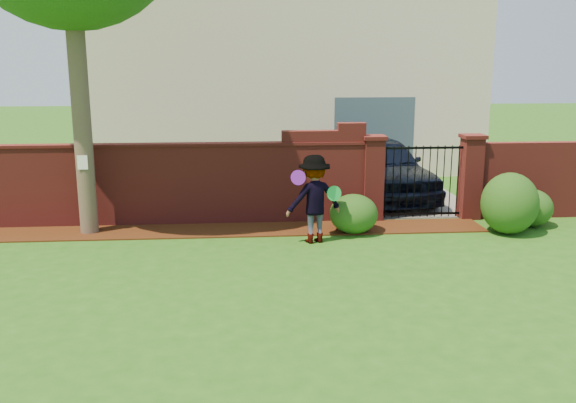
{
  "coord_description": "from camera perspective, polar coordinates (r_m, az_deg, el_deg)",
  "views": [
    {
      "loc": [
        -0.52,
        -9.21,
        3.49
      ],
      "look_at": [
        0.33,
        1.4,
        1.05
      ],
      "focal_mm": 38.85,
      "sensor_mm": 36.0,
      "label": 1
    }
  ],
  "objects": [
    {
      "name": "shrub_right",
      "position": [
        14.21,
        21.36,
        -0.55
      ],
      "size": [
        0.9,
        0.9,
        0.8
      ],
      "primitive_type": "ellipsoid",
      "color": "#164514",
      "rests_on": "ground"
    },
    {
      "name": "shrub_left",
      "position": [
        12.78,
        6.03,
        -1.14
      ],
      "size": [
        0.99,
        0.99,
        0.81
      ],
      "primitive_type": "ellipsoid",
      "color": "#164514",
      "rests_on": "ground"
    },
    {
      "name": "paper_notice",
      "position": [
        12.95,
        -18.3,
        3.42
      ],
      "size": [
        0.2,
        0.01,
        0.28
      ],
      "primitive_type": "cube",
      "color": "white",
      "rests_on": "tree"
    },
    {
      "name": "ground",
      "position": [
        9.86,
        -1.26,
        -7.84
      ],
      "size": [
        80.0,
        80.0,
        0.01
      ],
      "primitive_type": "cube",
      "color": "#275916",
      "rests_on": "ground"
    },
    {
      "name": "shrub_middle",
      "position": [
        13.41,
        19.62,
        -0.17
      ],
      "size": [
        1.15,
        1.15,
        1.26
      ],
      "primitive_type": "ellipsoid",
      "color": "#164514",
      "rests_on": "ground"
    },
    {
      "name": "pillar_left",
      "position": [
        13.76,
        7.77,
        2.18
      ],
      "size": [
        0.5,
        0.5,
        1.88
      ],
      "color": "maroon",
      "rests_on": "ground"
    },
    {
      "name": "driveway",
      "position": [
        18.01,
        8.43,
        1.61
      ],
      "size": [
        3.2,
        8.0,
        0.01
      ],
      "primitive_type": "cube",
      "color": "slate",
      "rests_on": "ground"
    },
    {
      "name": "frisbee_purple",
      "position": [
        11.68,
        0.93,
        2.2
      ],
      "size": [
        0.29,
        0.11,
        0.29
      ],
      "primitive_type": "cylinder",
      "rotation": [
        1.36,
        0.0,
        0.1
      ],
      "color": "purple",
      "rests_on": "man"
    },
    {
      "name": "car",
      "position": [
        15.92,
        8.61,
        3.03
      ],
      "size": [
        2.63,
        4.94,
        1.6
      ],
      "primitive_type": "imported",
      "rotation": [
        0.0,
        0.0,
        0.17
      ],
      "color": "black",
      "rests_on": "ground"
    },
    {
      "name": "house",
      "position": [
        21.26,
        -0.46,
        12.01
      ],
      "size": [
        12.4,
        6.4,
        6.3
      ],
      "color": "beige",
      "rests_on": "ground"
    },
    {
      "name": "man",
      "position": [
        11.97,
        2.43,
        0.19
      ],
      "size": [
        1.24,
        0.9,
        1.71
      ],
      "primitive_type": "imported",
      "rotation": [
        0.0,
        0.0,
        3.41
      ],
      "color": "gray",
      "rests_on": "ground"
    },
    {
      "name": "mulch_bed",
      "position": [
        13.03,
        -6.3,
        -2.64
      ],
      "size": [
        11.1,
        1.08,
        0.03
      ],
      "primitive_type": "cube",
      "color": "#361809",
      "rests_on": "ground"
    },
    {
      "name": "frisbee_green",
      "position": [
        11.94,
        4.23,
        0.74
      ],
      "size": [
        0.3,
        0.15,
        0.3
      ],
      "primitive_type": "cylinder",
      "rotation": [
        1.43,
        0.0,
        0.28
      ],
      "color": "green",
      "rests_on": "man"
    },
    {
      "name": "brick_wall_return",
      "position": [
        15.24,
        23.4,
        1.86
      ],
      "size": [
        4.0,
        0.25,
        1.7
      ],
      "primitive_type": "cube",
      "color": "maroon",
      "rests_on": "ground"
    },
    {
      "name": "brick_wall",
      "position": [
        13.54,
        -10.8,
        1.76
      ],
      "size": [
        8.7,
        0.31,
        2.16
      ],
      "color": "maroon",
      "rests_on": "ground"
    },
    {
      "name": "iron_gate",
      "position": [
        14.06,
        12.15,
        1.8
      ],
      "size": [
        1.78,
        0.03,
        1.6
      ],
      "color": "black",
      "rests_on": "ground"
    },
    {
      "name": "pillar_right",
      "position": [
        14.39,
        16.37,
        2.24
      ],
      "size": [
        0.5,
        0.5,
        1.88
      ],
      "color": "maroon",
      "rests_on": "ground"
    }
  ]
}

